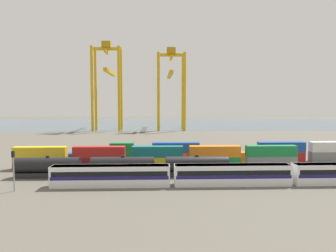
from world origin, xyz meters
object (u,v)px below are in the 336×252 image
shipping_container_10 (68,158)px  passenger_train (232,174)px  shipping_container_2 (99,163)px  shipping_container_6 (215,162)px  freight_tank_row (123,166)px  shipping_container_0 (41,163)px  gantry_crane_central (171,81)px  signal_mast (13,165)px  gantry_crane_west (108,78)px  shipping_container_13 (176,157)px

shipping_container_10 → passenger_train: bearing=-31.2°
shipping_container_2 → shipping_container_6: (27.38, 0.00, 0.00)m
passenger_train → shipping_container_10: size_ratio=5.58×
passenger_train → freight_tank_row: (-21.32, 7.39, 0.03)m
shipping_container_0 → shipping_container_10: size_ratio=1.00×
shipping_container_0 → shipping_container_6: same height
freight_tank_row → gantry_crane_central: gantry_crane_central is taller
freight_tank_row → shipping_container_2: 10.72m
passenger_train → shipping_container_0: size_ratio=5.58×
shipping_container_0 → shipping_container_10: 7.84m
passenger_train → signal_mast: bearing=-176.1°
signal_mast → gantry_crane_west: (-2.06, 122.85, 24.11)m
passenger_train → shipping_container_0: (-41.45, 15.92, -0.84)m
shipping_container_10 → gantry_crane_west: gantry_crane_west is taller
signal_mast → freight_tank_row: bearing=29.2°
passenger_train → shipping_container_13: (-9.30, 22.35, -0.84)m
shipping_container_6 → gantry_crane_west: gantry_crane_west is taller
passenger_train → freight_tank_row: 22.56m
gantry_crane_west → shipping_container_6: bearing=-68.5°
shipping_container_2 → signal_mast: bearing=-121.9°
freight_tank_row → gantry_crane_central: size_ratio=0.98×
gantry_crane_central → passenger_train: bearing=-87.2°
signal_mast → gantry_crane_central: gantry_crane_central is taller
shipping_container_2 → shipping_container_13: same height
signal_mast → shipping_container_10: size_ratio=0.59×
gantry_crane_west → shipping_container_10: bearing=-87.4°
shipping_container_0 → freight_tank_row: bearing=-23.0°
freight_tank_row → shipping_container_10: size_ratio=3.67×
shipping_container_0 → gantry_crane_west: (0.06, 104.23, 27.48)m
passenger_train → signal_mast: size_ratio=9.45×
shipping_container_13 → gantry_crane_central: gantry_crane_central is taller
freight_tank_row → shipping_container_10: bearing=136.3°
shipping_container_10 → shipping_container_13: 27.66m
passenger_train → shipping_container_13: bearing=112.6°
gantry_crane_central → gantry_crane_west: bearing=-179.0°
passenger_train → shipping_container_10: (-36.96, 22.35, -0.84)m
shipping_container_0 → shipping_container_13: size_ratio=1.00×
shipping_container_0 → shipping_container_2: 13.69m
freight_tank_row → signal_mast: size_ratio=6.21×
shipping_container_6 → shipping_container_13: bearing=144.2°
signal_mast → gantry_crane_central: size_ratio=0.16×
shipping_container_10 → shipping_container_6: bearing=-10.0°
passenger_train → freight_tank_row: size_ratio=1.52×
shipping_container_2 → shipping_container_10: bearing=145.1°
signal_mast → shipping_container_6: 43.30m
shipping_container_0 → shipping_container_6: (41.07, 0.00, 0.00)m
passenger_train → signal_mast: signal_mast is taller
signal_mast → gantry_crane_west: size_ratio=0.15×
freight_tank_row → gantry_crane_central: (15.31, 113.35, 25.21)m
signal_mast → shipping_container_13: size_ratio=0.59×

